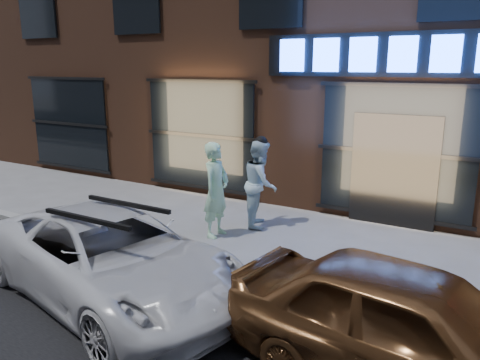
# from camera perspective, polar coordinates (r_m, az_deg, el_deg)

# --- Properties ---
(ground) EXTENTS (90.00, 90.00, 0.00)m
(ground) POSITION_cam_1_polar(r_m,az_deg,el_deg) (7.26, 10.76, -14.25)
(ground) COLOR slate
(ground) RESTS_ON ground
(curb) EXTENTS (60.00, 0.25, 0.12)m
(curb) POSITION_cam_1_polar(r_m,az_deg,el_deg) (7.24, 10.78, -13.83)
(curb) COLOR gray
(curb) RESTS_ON ground
(man_bowtie) EXTENTS (0.48, 0.71, 1.92)m
(man_bowtie) POSITION_cam_1_polar(r_m,az_deg,el_deg) (9.37, -2.93, -1.21)
(man_bowtie) COLOR #C2FFCF
(man_bowtie) RESTS_ON ground
(man_cap) EXTENTS (1.00, 1.11, 1.87)m
(man_cap) POSITION_cam_1_polar(r_m,az_deg,el_deg) (10.00, 2.54, -0.40)
(man_cap) COLOR white
(man_cap) RESTS_ON ground
(white_suv) EXTENTS (5.07, 3.19, 1.31)m
(white_suv) POSITION_cam_1_polar(r_m,az_deg,el_deg) (7.20, -15.41, -9.02)
(white_suv) COLOR silver
(white_suv) RESTS_ON ground
(gold_sedan) EXTENTS (4.31, 2.22, 1.40)m
(gold_sedan) POSITION_cam_1_polar(r_m,az_deg,el_deg) (5.41, 20.42, -16.94)
(gold_sedan) COLOR brown
(gold_sedan) RESTS_ON ground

